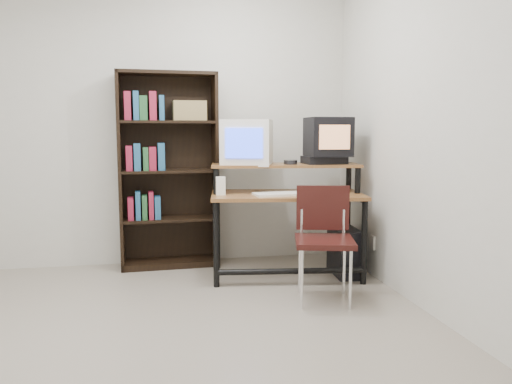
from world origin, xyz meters
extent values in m
cube|color=#A39887|center=(0.00, 0.00, -0.01)|extent=(4.00, 4.00, 0.01)
cube|color=silver|center=(0.00, 2.00, 1.30)|extent=(4.00, 0.01, 2.60)
cube|color=silver|center=(0.00, -2.00, 1.30)|extent=(4.00, 0.01, 2.60)
cube|color=silver|center=(2.00, 0.00, 1.30)|extent=(0.01, 4.00, 2.60)
cube|color=brown|center=(1.25, 1.31, 0.72)|extent=(1.38, 0.82, 0.03)
cube|color=brown|center=(1.27, 1.44, 0.97)|extent=(1.35, 0.56, 0.02)
cylinder|color=black|center=(0.60, 1.10, 0.36)|extent=(0.05, 0.05, 0.72)
cylinder|color=black|center=(1.82, 0.94, 0.36)|extent=(0.05, 0.05, 0.72)
cylinder|color=black|center=(0.68, 1.67, 0.49)|extent=(0.05, 0.05, 0.98)
cylinder|color=black|center=(1.90, 1.51, 0.49)|extent=(0.05, 0.05, 0.98)
cylinder|color=black|center=(1.21, 1.02, 0.12)|extent=(1.22, 0.21, 0.05)
cube|color=white|center=(0.94, 1.51, 1.17)|extent=(0.53, 0.53, 0.40)
cube|color=#304EFF|center=(0.87, 1.31, 1.17)|extent=(0.31, 0.11, 0.25)
cube|color=black|center=(1.61, 1.39, 1.01)|extent=(0.37, 0.27, 0.08)
cube|color=black|center=(1.64, 1.39, 1.22)|extent=(0.37, 0.36, 0.34)
cube|color=tan|center=(1.64, 1.20, 1.22)|extent=(0.27, 0.02, 0.21)
cylinder|color=#26262B|center=(1.30, 1.38, 0.99)|extent=(0.12, 0.12, 0.05)
cube|color=white|center=(1.18, 1.20, 0.74)|extent=(0.49, 0.26, 0.03)
cube|color=black|center=(1.57, 1.15, 0.72)|extent=(0.27, 0.24, 0.01)
cube|color=white|center=(1.59, 1.14, 0.74)|extent=(0.10, 0.06, 0.03)
cube|color=white|center=(0.67, 1.31, 0.80)|extent=(0.09, 0.08, 0.17)
cube|color=black|center=(1.77, 1.24, 0.21)|extent=(0.23, 0.46, 0.42)
cube|color=black|center=(1.36, 0.61, 0.46)|extent=(0.52, 0.52, 0.04)
cube|color=black|center=(1.40, 0.79, 0.68)|extent=(0.40, 0.13, 0.35)
cylinder|color=silver|center=(1.15, 0.48, 0.22)|extent=(0.02, 0.02, 0.44)
cylinder|color=silver|center=(1.48, 0.40, 0.22)|extent=(0.02, 0.02, 0.44)
cylinder|color=silver|center=(1.23, 0.82, 0.22)|extent=(0.02, 0.02, 0.44)
cylinder|color=silver|center=(1.57, 0.73, 0.22)|extent=(0.02, 0.02, 0.44)
cube|color=black|center=(-0.19, 1.81, 0.90)|extent=(0.04, 0.30, 1.81)
cube|color=black|center=(0.69, 1.85, 0.90)|extent=(0.04, 0.30, 1.81)
cube|color=black|center=(0.25, 1.97, 0.90)|extent=(0.90, 0.05, 1.81)
cube|color=black|center=(0.25, 1.83, 1.79)|extent=(0.91, 0.33, 0.03)
cube|color=black|center=(0.25, 1.83, 0.03)|extent=(0.91, 0.33, 0.06)
cube|color=black|center=(0.25, 1.83, 0.45)|extent=(0.85, 0.31, 0.03)
cube|color=black|center=(0.25, 1.83, 0.90)|extent=(0.85, 0.31, 0.02)
cube|color=black|center=(0.25, 1.83, 1.35)|extent=(0.85, 0.31, 0.02)
cube|color=olive|center=(0.45, 1.84, 1.46)|extent=(0.31, 0.23, 0.18)
cube|color=beige|center=(1.99, 1.15, 0.30)|extent=(0.02, 0.08, 0.12)
camera|label=1|loc=(0.16, -2.86, 1.28)|focal=35.00mm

